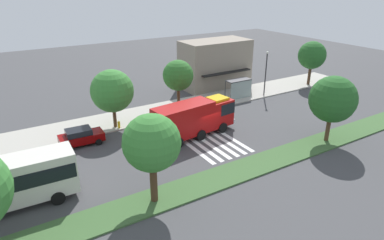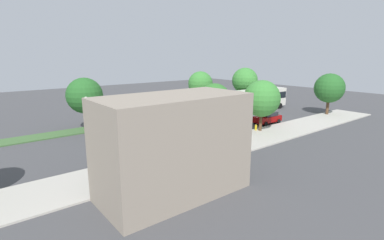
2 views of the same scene
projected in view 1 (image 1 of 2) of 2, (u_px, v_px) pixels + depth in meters
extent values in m
plane|color=#424244|center=(208.00, 135.00, 35.51)|extent=(120.00, 120.00, 0.00)
cube|color=#ADA89E|center=(170.00, 109.00, 42.33)|extent=(60.00, 5.52, 0.14)
cube|color=#3D6033|center=(256.00, 165.00, 29.62)|extent=(60.00, 3.00, 0.14)
cube|color=silver|center=(184.00, 141.00, 34.08)|extent=(0.45, 10.71, 0.01)
cube|color=silver|center=(192.00, 139.00, 34.52)|extent=(0.45, 10.71, 0.01)
cube|color=silver|center=(199.00, 137.00, 34.95)|extent=(0.45, 10.71, 0.01)
cube|color=silver|center=(206.00, 135.00, 35.38)|extent=(0.45, 10.71, 0.01)
cube|color=silver|center=(214.00, 134.00, 35.82)|extent=(0.45, 10.71, 0.01)
cube|color=silver|center=(220.00, 132.00, 36.25)|extent=(0.45, 10.71, 0.01)
cube|color=#A50C0C|center=(217.00, 112.00, 36.43)|extent=(2.99, 2.78, 2.79)
cube|color=#A50C0C|center=(184.00, 120.00, 33.77)|extent=(6.59, 3.21, 3.16)
cube|color=black|center=(220.00, 106.00, 36.45)|extent=(2.24, 2.71, 1.23)
cube|color=silver|center=(227.00, 118.00, 37.71)|extent=(0.53, 2.49, 0.50)
cube|color=yellow|center=(218.00, 98.00, 35.85)|extent=(2.10, 1.95, 0.24)
cylinder|color=black|center=(208.00, 121.00, 37.71)|extent=(1.13, 0.43, 1.10)
cylinder|color=black|center=(223.00, 128.00, 35.92)|extent=(1.13, 0.43, 1.10)
cylinder|color=black|center=(164.00, 134.00, 34.37)|extent=(1.13, 0.43, 1.10)
cylinder|color=black|center=(178.00, 143.00, 32.57)|extent=(1.13, 0.43, 1.10)
cylinder|color=black|center=(186.00, 127.00, 36.00)|extent=(1.13, 0.43, 1.10)
cylinder|color=black|center=(201.00, 135.00, 34.21)|extent=(1.13, 0.43, 1.10)
cube|color=#720505|center=(82.00, 138.00, 33.23)|extent=(4.28, 2.03, 0.81)
cube|color=black|center=(78.00, 132.00, 32.87)|extent=(2.42, 1.74, 0.56)
cylinder|color=black|center=(94.00, 135.00, 34.78)|extent=(0.65, 0.24, 0.64)
cylinder|color=black|center=(99.00, 142.00, 33.26)|extent=(0.65, 0.24, 0.64)
cylinder|color=black|center=(66.00, 141.00, 33.51)|extent=(0.65, 0.24, 0.64)
cylinder|color=black|center=(69.00, 148.00, 31.99)|extent=(0.65, 0.24, 0.64)
cube|color=#720505|center=(191.00, 113.00, 39.33)|extent=(4.44, 1.94, 0.75)
cube|color=black|center=(190.00, 108.00, 38.97)|extent=(2.50, 1.67, 0.55)
cylinder|color=black|center=(197.00, 112.00, 40.91)|extent=(0.65, 0.24, 0.64)
cylinder|color=black|center=(206.00, 116.00, 39.51)|extent=(0.65, 0.24, 0.64)
cylinder|color=black|center=(177.00, 116.00, 39.45)|extent=(0.65, 0.24, 0.64)
cylinder|color=black|center=(185.00, 122.00, 38.05)|extent=(0.65, 0.24, 0.64)
cylinder|color=black|center=(58.00, 198.00, 24.44)|extent=(1.01, 0.33, 1.00)
cylinder|color=black|center=(53.00, 181.00, 26.48)|extent=(1.01, 0.33, 1.00)
cube|color=#4C4C51|center=(239.00, 80.00, 45.63)|extent=(3.50, 1.40, 0.12)
cube|color=#8C9E99|center=(241.00, 90.00, 45.58)|extent=(3.50, 0.08, 2.40)
cylinder|color=#333338|center=(225.00, 89.00, 45.79)|extent=(0.08, 0.08, 2.40)
cylinder|color=#333338|center=(245.00, 85.00, 47.43)|extent=(0.08, 0.08, 2.40)
cube|color=#2D472D|center=(215.00, 100.00, 44.26)|extent=(1.60, 0.50, 0.08)
cube|color=#2D472D|center=(216.00, 98.00, 43.98)|extent=(1.60, 0.06, 0.45)
cube|color=black|center=(211.00, 102.00, 44.00)|extent=(0.08, 0.45, 0.37)
cube|color=black|center=(220.00, 100.00, 44.69)|extent=(0.08, 0.45, 0.37)
cube|color=#4C3823|center=(195.00, 104.00, 42.76)|extent=(1.60, 0.50, 0.08)
cube|color=#4C3823|center=(196.00, 102.00, 42.49)|extent=(1.60, 0.06, 0.45)
cube|color=black|center=(190.00, 107.00, 42.50)|extent=(0.08, 0.45, 0.37)
cube|color=black|center=(200.00, 104.00, 43.20)|extent=(0.08, 0.45, 0.37)
cylinder|color=#2D2D30|center=(266.00, 75.00, 46.12)|extent=(0.16, 0.16, 5.81)
sphere|color=white|center=(267.00, 52.00, 44.93)|extent=(0.36, 0.36, 0.36)
cube|color=gray|center=(215.00, 64.00, 50.28)|extent=(10.17, 5.08, 6.96)
cube|color=black|center=(227.00, 73.00, 48.23)|extent=(8.13, 0.80, 0.16)
cylinder|color=#513823|center=(115.00, 116.00, 36.74)|extent=(0.37, 0.37, 2.50)
sphere|color=#387F33|center=(112.00, 91.00, 35.64)|extent=(4.57, 4.57, 4.57)
cylinder|color=#513823|center=(179.00, 99.00, 40.42)|extent=(0.36, 0.36, 3.40)
sphere|color=#2D6B28|center=(178.00, 75.00, 39.27)|extent=(3.60, 3.60, 3.60)
cylinder|color=#47301E|center=(309.00, 75.00, 51.53)|extent=(0.44, 0.44, 3.08)
sphere|color=#235B23|center=(312.00, 55.00, 50.38)|extent=(4.12, 4.12, 4.12)
cylinder|color=#47301E|center=(154.00, 181.00, 24.23)|extent=(0.53, 0.53, 3.27)
sphere|color=#387F33|center=(152.00, 143.00, 23.04)|extent=(4.09, 4.09, 4.09)
cylinder|color=#513823|center=(328.00, 128.00, 33.53)|extent=(0.41, 0.41, 2.78)
sphere|color=#235B23|center=(333.00, 99.00, 32.38)|extent=(4.53, 4.53, 4.53)
cylinder|color=gold|center=(119.00, 125.00, 36.80)|extent=(0.28, 0.28, 0.70)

